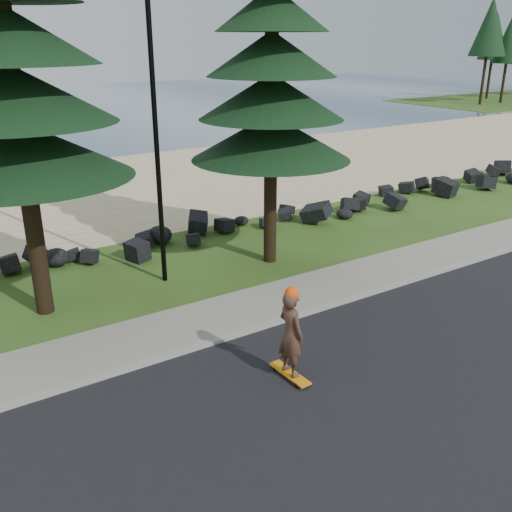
% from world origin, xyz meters
% --- Properties ---
extents(ground, '(160.00, 160.00, 0.00)m').
position_xyz_m(ground, '(0.00, 0.00, 0.00)').
color(ground, '#2E4515').
rests_on(ground, ground).
extents(road, '(160.00, 7.00, 0.02)m').
position_xyz_m(road, '(0.00, -4.50, 0.01)').
color(road, black).
rests_on(road, ground).
extents(kerb, '(160.00, 0.20, 0.10)m').
position_xyz_m(kerb, '(0.00, -0.90, 0.05)').
color(kerb, gray).
rests_on(kerb, ground).
extents(sidewalk, '(160.00, 2.00, 0.08)m').
position_xyz_m(sidewalk, '(0.00, 0.20, 0.04)').
color(sidewalk, gray).
rests_on(sidewalk, ground).
extents(beach_sand, '(160.00, 15.00, 0.01)m').
position_xyz_m(beach_sand, '(0.00, 14.50, 0.01)').
color(beach_sand, tan).
rests_on(beach_sand, ground).
extents(seawall_boulders, '(60.00, 2.40, 1.10)m').
position_xyz_m(seawall_boulders, '(0.00, 5.60, 0.00)').
color(seawall_boulders, black).
rests_on(seawall_boulders, ground).
extents(lamp_post, '(0.25, 0.14, 8.14)m').
position_xyz_m(lamp_post, '(0.00, 3.20, 4.13)').
color(lamp_post, black).
rests_on(lamp_post, ground).
extents(skateboarder, '(0.47, 1.13, 2.08)m').
position_xyz_m(skateboarder, '(0.01, -3.04, 1.05)').
color(skateboarder, orange).
rests_on(skateboarder, ground).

